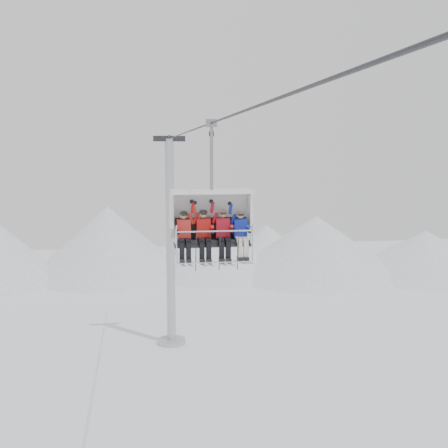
{
  "coord_description": "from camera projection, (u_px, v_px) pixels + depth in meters",
  "views": [
    {
      "loc": [
        -2.14,
        -13.56,
        12.51
      ],
      "look_at": [
        0.0,
        0.0,
        10.73
      ],
      "focal_mm": 45.0,
      "sensor_mm": 36.0,
      "label": 1
    }
  ],
  "objects": [
    {
      "name": "lift_tower_right",
      "position": [
        171.0,
        257.0,
        36.03
      ],
      "size": [
        2.0,
        1.8,
        13.48
      ],
      "color": "#ACAFB4",
      "rests_on": "ground"
    },
    {
      "name": "skier_far_right",
      "position": [
        241.0,
        233.0,
        16.08
      ],
      "size": [
        0.37,
        1.69,
        1.51
      ],
      "color": "#1428A7",
      "rests_on": "chairlift_carrier"
    },
    {
      "name": "skier_center_left",
      "position": [
        204.0,
        233.0,
        15.92
      ],
      "size": [
        0.4,
        1.69,
        1.59
      ],
      "color": "red",
      "rests_on": "chairlift_carrier"
    },
    {
      "name": "skier_center_right",
      "position": [
        223.0,
        233.0,
        16.01
      ],
      "size": [
        0.4,
        1.69,
        1.59
      ],
      "color": "#B11423",
      "rests_on": "chairlift_carrier"
    },
    {
      "name": "haul_cable",
      "position": [
        224.0,
        118.0,
        13.51
      ],
      "size": [
        0.06,
        50.0,
        0.06
      ],
      "primitive_type": "cylinder",
      "rotation": [
        1.57,
        0.0,
        0.0
      ],
      "color": "#2A2A2E",
      "rests_on": "lift_tower_left"
    },
    {
      "name": "chairlift_carrier",
      "position": [
        211.0,
        216.0,
        16.2
      ],
      "size": [
        2.32,
        1.17,
        3.98
      ],
      "color": "black",
      "rests_on": "haul_cable"
    },
    {
      "name": "ridgeline",
      "position": [
        142.0,
        249.0,
        55.8
      ],
      "size": [
        72.0,
        21.0,
        7.0
      ],
      "color": "white",
      "rests_on": "ground"
    },
    {
      "name": "skier_far_left",
      "position": [
        184.0,
        234.0,
        15.83
      ],
      "size": [
        0.39,
        1.69,
        1.55
      ],
      "color": "red",
      "rests_on": "chairlift_carrier"
    }
  ]
}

